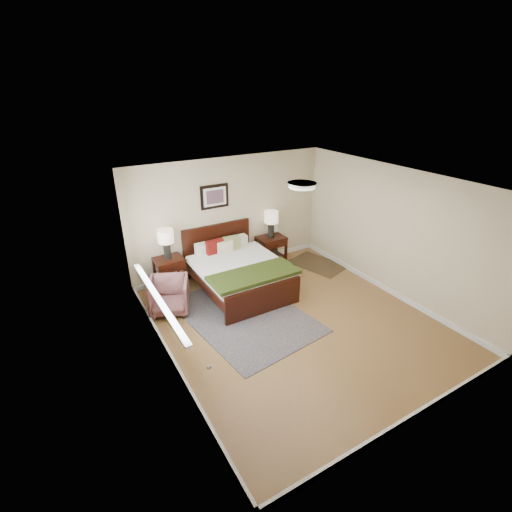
# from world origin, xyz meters

# --- Properties ---
(floor) EXTENTS (5.00, 5.00, 0.00)m
(floor) POSITION_xyz_m (0.00, 0.00, 0.00)
(floor) COLOR olive
(floor) RESTS_ON ground
(back_wall) EXTENTS (4.50, 0.04, 2.50)m
(back_wall) POSITION_xyz_m (0.00, 2.50, 1.25)
(back_wall) COLOR #C1AE8C
(back_wall) RESTS_ON ground
(front_wall) EXTENTS (4.50, 0.04, 2.50)m
(front_wall) POSITION_xyz_m (0.00, -2.50, 1.25)
(front_wall) COLOR #C1AE8C
(front_wall) RESTS_ON ground
(left_wall) EXTENTS (0.04, 5.00, 2.50)m
(left_wall) POSITION_xyz_m (-2.25, 0.00, 1.25)
(left_wall) COLOR #C1AE8C
(left_wall) RESTS_ON ground
(right_wall) EXTENTS (0.04, 5.00, 2.50)m
(right_wall) POSITION_xyz_m (2.25, 0.00, 1.25)
(right_wall) COLOR #C1AE8C
(right_wall) RESTS_ON ground
(ceiling) EXTENTS (4.50, 5.00, 0.02)m
(ceiling) POSITION_xyz_m (0.00, 0.00, 2.50)
(ceiling) COLOR white
(ceiling) RESTS_ON back_wall
(window) EXTENTS (0.11, 2.72, 1.32)m
(window) POSITION_xyz_m (-2.20, 0.70, 1.38)
(window) COLOR silver
(window) RESTS_ON left_wall
(door) EXTENTS (0.06, 1.00, 2.18)m
(door) POSITION_xyz_m (-2.23, -1.75, 1.07)
(door) COLOR silver
(door) RESTS_ON ground
(ceil_fixture) EXTENTS (0.44, 0.44, 0.08)m
(ceil_fixture) POSITION_xyz_m (0.00, 0.00, 2.47)
(ceil_fixture) COLOR white
(ceil_fixture) RESTS_ON ceiling
(bed) EXTENTS (1.69, 2.03, 1.10)m
(bed) POSITION_xyz_m (-0.35, 1.50, 0.51)
(bed) COLOR black
(bed) RESTS_ON ground
(wall_art) EXTENTS (0.62, 0.05, 0.50)m
(wall_art) POSITION_xyz_m (-0.35, 2.47, 1.72)
(wall_art) COLOR black
(wall_art) RESTS_ON back_wall
(nightstand_left) EXTENTS (0.56, 0.50, 0.67)m
(nightstand_left) POSITION_xyz_m (-1.51, 2.25, 0.54)
(nightstand_left) COLOR black
(nightstand_left) RESTS_ON ground
(nightstand_right) EXTENTS (0.63, 0.48, 0.63)m
(nightstand_right) POSITION_xyz_m (0.92, 2.26, 0.38)
(nightstand_right) COLOR black
(nightstand_right) RESTS_ON ground
(lamp_left) EXTENTS (0.32, 0.32, 0.61)m
(lamp_left) POSITION_xyz_m (-1.51, 2.27, 1.09)
(lamp_left) COLOR black
(lamp_left) RESTS_ON nightstand_left
(lamp_right) EXTENTS (0.32, 0.32, 0.61)m
(lamp_right) POSITION_xyz_m (0.92, 2.27, 1.05)
(lamp_right) COLOR black
(lamp_right) RESTS_ON nightstand_right
(armchair) EXTENTS (0.91, 0.92, 0.64)m
(armchair) POSITION_xyz_m (-1.80, 1.45, 0.32)
(armchair) COLOR brown
(armchair) RESTS_ON ground
(rug_persian) EXTENTS (2.18, 2.84, 0.01)m
(rug_persian) POSITION_xyz_m (-0.69, 0.61, 0.01)
(rug_persian) COLOR #0D1D41
(rug_persian) RESTS_ON ground
(rug_navy) EXTENTS (1.14, 1.41, 0.01)m
(rug_navy) POSITION_xyz_m (1.80, 1.59, 0.01)
(rug_navy) COLOR black
(rug_navy) RESTS_ON ground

